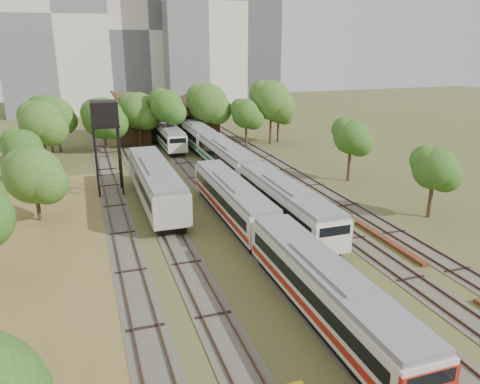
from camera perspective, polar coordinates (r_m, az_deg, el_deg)
name	(u,v)px	position (r m, az deg, el deg)	size (l,w,h in m)	color
ground	(360,320)	(29.16, 14.43, -14.89)	(240.00, 240.00, 0.00)	#475123
dry_grass_patch	(37,304)	(32.36, -23.48, -12.37)	(14.00, 60.00, 0.04)	brown
tracks	(224,194)	(49.64, -1.90, -0.30)	(24.60, 80.00, 0.19)	#4C473D
railcar_red_set	(269,235)	(34.71, 3.54, -5.31)	(2.86, 34.58, 3.54)	black
railcar_green_set	(227,159)	(56.99, -1.63, 4.09)	(2.98, 52.08, 3.68)	black
railcar_rear	(168,135)	(73.08, -8.83, 6.86)	(2.79, 16.08, 3.45)	black
old_grey_coach	(155,183)	(46.67, -10.27, 1.04)	(3.29, 18.00, 4.08)	black
water_tower	(104,116)	(50.41, -16.21, 8.85)	(2.81, 2.81, 9.75)	black
rail_pile_far	(388,241)	(39.75, 17.60, -5.76)	(0.56, 8.95, 0.29)	brown
maintenance_shed	(165,120)	(80.25, -9.12, 8.61)	(16.45, 11.55, 7.58)	#392214
tree_band_left	(20,163)	(45.04, -25.20, 3.18)	(8.94, 65.67, 8.47)	#382616
tree_band_far	(176,109)	(72.03, -7.75, 10.03)	(37.08, 10.20, 9.92)	#382616
tree_band_right	(339,133)	(58.25, 12.03, 7.06)	(4.98, 39.95, 7.26)	#382616
tower_left	(52,15)	(115.36, -21.90, 19.39)	(22.00, 16.00, 42.00)	beige
tower_centre	(144,31)	(121.29, -11.67, 18.69)	(20.00, 18.00, 36.00)	beige
tower_right	(199,3)	(115.98, -4.97, 22.00)	(18.00, 16.00, 48.00)	beige
tower_far_right	(254,47)	(138.83, 1.66, 17.23)	(12.00, 12.00, 28.00)	#44474D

